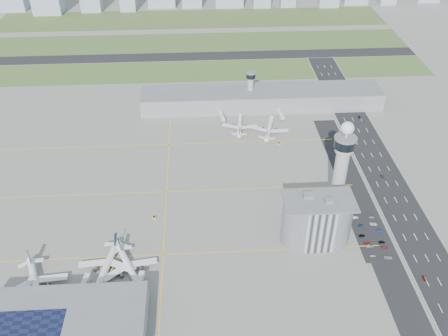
{
  "coord_description": "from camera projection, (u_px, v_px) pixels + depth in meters",
  "views": [
    {
      "loc": [
        -16.45,
        -241.42,
        214.08
      ],
      "look_at": [
        0.0,
        35.0,
        15.0
      ],
      "focal_mm": 40.0,
      "sensor_mm": 36.0,
      "label": 1
    }
  ],
  "objects": [
    {
      "name": "tug_2",
      "position": [
        120.0,
        244.0,
        301.16
      ],
      "size": [
        3.0,
        3.37,
        1.63
      ],
      "primitive_type": null,
      "rotation": [
        0.0,
        0.0,
        2.66
      ],
      "color": "yellow",
      "rests_on": "ground"
    },
    {
      "name": "car_lot_6",
      "position": [
        388.0,
        258.0,
        292.44
      ],
      "size": [
        4.96,
        2.75,
        1.31
      ],
      "primitive_type": "imported",
      "rotation": [
        0.0,
        0.0,
        1.45
      ],
      "color": "#AAAAAD",
      "rests_on": "ground"
    },
    {
      "name": "barrier_left",
      "position": [
        381.0,
        212.0,
        325.95
      ],
      "size": [
        0.6,
        500.0,
        1.2
      ],
      "primitive_type": "cube",
      "color": "#9E9E99",
      "rests_on": "ground"
    },
    {
      "name": "airplane_near_c",
      "position": [
        130.0,
        266.0,
        280.79
      ],
      "size": [
        46.08,
        48.95,
        10.85
      ],
      "primitive_type": null,
      "rotation": [
        0.0,
        0.0,
        -1.14
      ],
      "color": "white",
      "rests_on": "ground"
    },
    {
      "name": "car_lot_5",
      "position": [
        356.0,
        217.0,
        321.35
      ],
      "size": [
        3.8,
        1.86,
        1.2
      ],
      "primitive_type": "imported",
      "rotation": [
        0.0,
        0.0,
        1.74
      ],
      "color": "white",
      "rests_on": "ground"
    },
    {
      "name": "airplane_near_a",
      "position": [
        34.0,
        282.0,
        270.77
      ],
      "size": [
        48.19,
        51.73,
        11.67
      ],
      "primitive_type": null,
      "rotation": [
        0.0,
        0.0,
        -1.2
      ],
      "color": "white",
      "rests_on": "ground"
    },
    {
      "name": "car_lot_1",
      "position": [
        370.0,
        246.0,
        300.16
      ],
      "size": [
        4.04,
        1.51,
        1.32
      ],
      "primitive_type": "imported",
      "rotation": [
        0.0,
        0.0,
        1.6
      ],
      "color": "gray",
      "rests_on": "ground"
    },
    {
      "name": "tug_3",
      "position": [
        154.0,
        218.0,
        320.93
      ],
      "size": [
        2.87,
        2.01,
        1.65
      ],
      "primitive_type": null,
      "rotation": [
        0.0,
        0.0,
        1.55
      ],
      "color": "gold",
      "rests_on": "ground"
    },
    {
      "name": "jet_bridge_far_1",
      "position": [
        278.0,
        112.0,
        429.26
      ],
      "size": [
        5.39,
        14.31,
        5.7
      ],
      "primitive_type": null,
      "rotation": [
        0.0,
        0.0,
        -1.4
      ],
      "color": "silver",
      "rests_on": "ground"
    },
    {
      "name": "taxiway_line_h_2",
      "position": [
        169.0,
        145.0,
        392.45
      ],
      "size": [
        260.0,
        0.6,
        0.01
      ],
      "primitive_type": "cube",
      "color": "yellow",
      "rests_on": "ground"
    },
    {
      "name": "parking_lot",
      "position": [
        372.0,
        236.0,
        307.82
      ],
      "size": [
        20.0,
        44.0,
        0.1
      ],
      "primitive_type": "cube",
      "color": "black",
      "rests_on": "ground"
    },
    {
      "name": "grass_strip_2",
      "position": [
        192.0,
        19.0,
        628.44
      ],
      "size": [
        480.0,
        70.0,
        0.08
      ],
      "primitive_type": "cube",
      "color": "#46582A",
      "rests_on": "ground"
    },
    {
      "name": "grass_strip_0",
      "position": [
        193.0,
        71.0,
        502.81
      ],
      "size": [
        480.0,
        50.0,
        0.08
      ],
      "primitive_type": "cube",
      "color": "#526B32",
      "rests_on": "ground"
    },
    {
      "name": "car_lot_9",
      "position": [
        379.0,
        231.0,
        311.01
      ],
      "size": [
        3.99,
        1.84,
        1.27
      ],
      "primitive_type": "imported",
      "rotation": [
        0.0,
        0.0,
        1.44
      ],
      "color": "navy",
      "rests_on": "ground"
    },
    {
      "name": "airplane_far_b",
      "position": [
        269.0,
        126.0,
        405.61
      ],
      "size": [
        40.23,
        44.29,
        10.51
      ],
      "primitive_type": null,
      "rotation": [
        0.0,
        0.0,
        1.32
      ],
      "color": "white",
      "rests_on": "ground"
    },
    {
      "name": "car_lot_11",
      "position": [
        372.0,
        217.0,
        321.48
      ],
      "size": [
        4.09,
        1.99,
        1.15
      ],
      "primitive_type": "imported",
      "rotation": [
        0.0,
        0.0,
        1.47
      ],
      "color": "#9B9DA0",
      "rests_on": "ground"
    },
    {
      "name": "barrier_right",
      "position": [
        423.0,
        210.0,
        327.3
      ],
      "size": [
        0.6,
        500.0,
        1.2
      ],
      "primitive_type": "cube",
      "color": "#9E9E99",
      "rests_on": "ground"
    },
    {
      "name": "runway",
      "position": [
        193.0,
        56.0,
        532.79
      ],
      "size": [
        480.0,
        22.0,
        0.1
      ],
      "primitive_type": "cube",
      "color": "black",
      "rests_on": "ground"
    },
    {
      "name": "highway",
      "position": [
        402.0,
        211.0,
        326.95
      ],
      "size": [
        28.0,
        500.0,
        0.1
      ],
      "primitive_type": "cube",
      "color": "black",
      "rests_on": "ground"
    },
    {
      "name": "near_terminal",
      "position": [
        61.0,
        326.0,
        246.95
      ],
      "size": [
        84.0,
        42.0,
        13.0
      ],
      "color": "gray",
      "rests_on": "ground"
    },
    {
      "name": "control_tower",
      "position": [
        342.0,
        163.0,
        310.93
      ],
      "size": [
        14.0,
        14.0,
        64.5
      ],
      "color": "#ADAAA5",
      "rests_on": "ground"
    },
    {
      "name": "taxiway_line_v",
      "position": [
        167.0,
        192.0,
        343.82
      ],
      "size": [
        0.6,
        260.0,
        0.01
      ],
      "primitive_type": "cube",
      "color": "yellow",
      "rests_on": "ground"
    },
    {
      "name": "tug_4",
      "position": [
        242.0,
        127.0,
        412.04
      ],
      "size": [
        3.64,
        3.62,
        1.77
      ],
      "primitive_type": null,
      "rotation": [
        0.0,
        0.0,
        0.8
      ],
      "color": "yellow",
      "rests_on": "ground"
    },
    {
      "name": "ground",
      "position": [
        227.0,
        218.0,
        321.43
      ],
      "size": [
        1000.0,
        1000.0,
        0.0
      ],
      "primitive_type": "plane",
      "color": "gray"
    },
    {
      "name": "car_lot_7",
      "position": [
        384.0,
        247.0,
        299.44
      ],
      "size": [
        4.03,
        2.15,
        1.11
      ],
      "primitive_type": "imported",
      "rotation": [
        0.0,
        0.0,
        1.73
      ],
      "color": "#AB1D30",
      "rests_on": "ground"
    },
    {
      "name": "admin_building",
      "position": [
        317.0,
        220.0,
        297.18
      ],
      "size": [
        42.0,
        24.0,
        33.5
      ],
      "color": "#B2B2B7",
      "rests_on": "ground"
    },
    {
      "name": "car_hw_2",
      "position": [
        360.0,
        117.0,
        426.04
      ],
      "size": [
        2.51,
        4.58,
        1.21
      ],
      "primitive_type": "imported",
      "rotation": [
        0.0,
        0.0,
        -0.12
      ],
      "color": "#0E194F",
      "rests_on": "ground"
    },
    {
      "name": "secondary_tower",
      "position": [
        251.0,
        86.0,
        433.48
      ],
      "size": [
        8.6,
        8.6,
        31.9
      ],
      "color": "#ADAAA5",
      "rests_on": "ground"
    },
    {
      "name": "car_lot_0",
      "position": [
        373.0,
        256.0,
        293.73
      ],
      "size": [
        3.43,
        1.42,
        1.16
      ],
      "primitive_type": "imported",
      "rotation": [
        0.0,
        0.0,
        1.56
      ],
      "color": "silver",
      "rests_on": "ground"
    },
    {
      "name": "tug_5",
      "position": [
        279.0,
        143.0,
        392.41
      ],
      "size": [
        3.35,
        3.0,
        1.62
      ],
      "primitive_type": null,
      "rotation": [
        0.0,
        0.0,
        2.06
      ],
      "color": "yellow",
      "rests_on": "ground"
    },
    {
      "name": "jet_bridge_far_0",
      "position": [
        220.0,
        114.0,
        426.85
      ],
      "size": [
        5.39,
        14.31,
        5.7
      ],
      "primitive_type": null,
      "rotation": [
        0.0,
        0.0,
        -1.4
      ],
      "color": "silver",
      "rests_on": "ground"
    },
    {
      "name": "jet_bridge_near_1",
      "position": [
        80.0,
        296.0,
        266.33
      ],
      "size": [
        5.39,
        14.31,
        5.7
      ],
      "primitive_type": null,
      "rotation": [
        0.0,
        0.0,
        1.4
      ],
      "color": "silver",
      "rests_on": "ground"
    },
    {
      "name": "landside_road",
      "position": [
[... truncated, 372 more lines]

